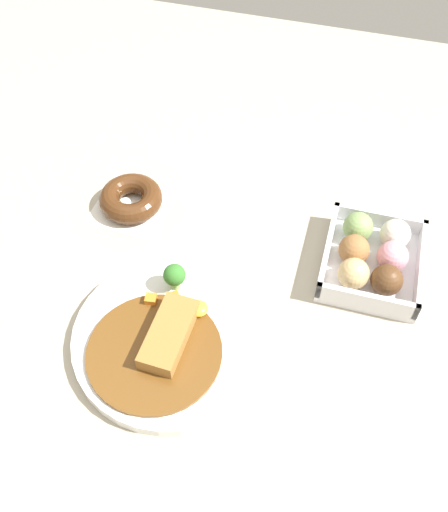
% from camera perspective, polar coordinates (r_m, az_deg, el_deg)
% --- Properties ---
extents(ground_plane, '(1.60, 1.60, 0.00)m').
position_cam_1_polar(ground_plane, '(0.88, 2.01, -5.16)').
color(ground_plane, '#B2A893').
extents(curry_plate, '(0.29, 0.29, 0.06)m').
position_cam_1_polar(curry_plate, '(0.85, -5.14, -7.76)').
color(curry_plate, white).
rests_on(curry_plate, ground_plane).
extents(donut_box, '(0.17, 0.15, 0.06)m').
position_cam_1_polar(donut_box, '(0.94, 14.17, -0.11)').
color(donut_box, white).
rests_on(donut_box, ground_plane).
extents(chocolate_ring_donut, '(0.13, 0.13, 0.04)m').
position_cam_1_polar(chocolate_ring_donut, '(1.01, -8.98, 5.46)').
color(chocolate_ring_donut, white).
rests_on(chocolate_ring_donut, ground_plane).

